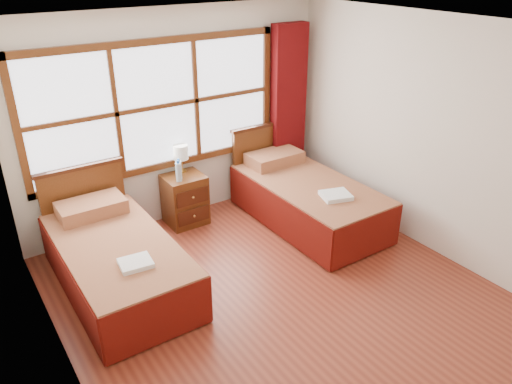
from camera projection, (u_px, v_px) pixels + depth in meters
floor at (285, 301)px, 4.96m from camera, size 4.50×4.50×0.00m
ceiling at (294, 29)px, 3.82m from camera, size 4.50×4.50×0.00m
wall_back at (177, 118)px, 6.07m from camera, size 4.00×0.00×4.00m
wall_left at (55, 252)px, 3.39m from camera, size 0.00×4.50×4.50m
wall_right at (436, 139)px, 5.40m from camera, size 0.00×4.50×4.50m
window at (157, 106)px, 5.83m from camera, size 3.16×0.06×1.56m
curtain at (288, 110)px, 6.83m from camera, size 0.50×0.16×2.30m
bed_left at (116, 259)px, 5.08m from camera, size 1.04×2.06×1.01m
bed_right at (305, 198)px, 6.32m from camera, size 1.07×2.09×1.04m
nightstand at (185, 200)px, 6.26m from camera, size 0.48×0.48×0.64m
towels_left at (136, 263)px, 4.57m from camera, size 0.31×0.28×0.05m
towels_right at (336, 195)px, 5.79m from camera, size 0.40×0.37×0.05m
lamp at (181, 153)px, 6.14m from camera, size 0.18×0.18×0.35m
bottle_near at (179, 172)px, 5.95m from camera, size 0.07×0.07×0.26m
bottle_far at (179, 170)px, 6.00m from camera, size 0.07×0.07×0.26m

